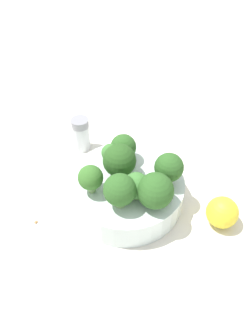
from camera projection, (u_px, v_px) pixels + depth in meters
name	position (u px, v px, depth m)	size (l,w,h in m)	color
ground_plane	(126.00, 200.00, 0.60)	(3.00, 3.00, 0.00)	silver
bowl	(126.00, 190.00, 0.58)	(0.20, 0.20, 0.05)	silver
broccoli_floret_0	(136.00, 186.00, 0.52)	(0.04, 0.04, 0.05)	#7A9E5B
broccoli_floret_1	(119.00, 161.00, 0.55)	(0.06, 0.06, 0.06)	#7A9E5B
broccoli_floret_2	(111.00, 153.00, 0.57)	(0.03, 0.03, 0.04)	#8EB770
broccoli_floret_3	(123.00, 147.00, 0.58)	(0.05, 0.05, 0.05)	#8EB770
broccoli_floret_4	(120.00, 190.00, 0.50)	(0.05, 0.05, 0.06)	#84AD66
broccoli_floret_5	(91.00, 178.00, 0.52)	(0.04, 0.04, 0.05)	#84AD66
broccoli_floret_6	(169.00, 168.00, 0.54)	(0.05, 0.05, 0.06)	#7A9E5B
broccoli_floret_7	(155.00, 191.00, 0.51)	(0.06, 0.06, 0.06)	#7A9E5B
pepper_shaker	(81.00, 134.00, 0.67)	(0.04, 0.04, 0.07)	silver
lemon_wedge	(222.00, 212.00, 0.54)	(0.05, 0.05, 0.05)	yellow
almond_crumb_0	(160.00, 152.00, 0.69)	(0.01, 0.00, 0.01)	#AD7F4C
almond_crumb_1	(36.00, 222.00, 0.56)	(0.01, 0.00, 0.01)	olive
almond_crumb_2	(179.00, 161.00, 0.67)	(0.01, 0.00, 0.01)	#AD7F4C
almond_crumb_3	(100.00, 152.00, 0.68)	(0.01, 0.01, 0.01)	olive
almond_crumb_4	(92.00, 152.00, 0.68)	(0.01, 0.01, 0.01)	tan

